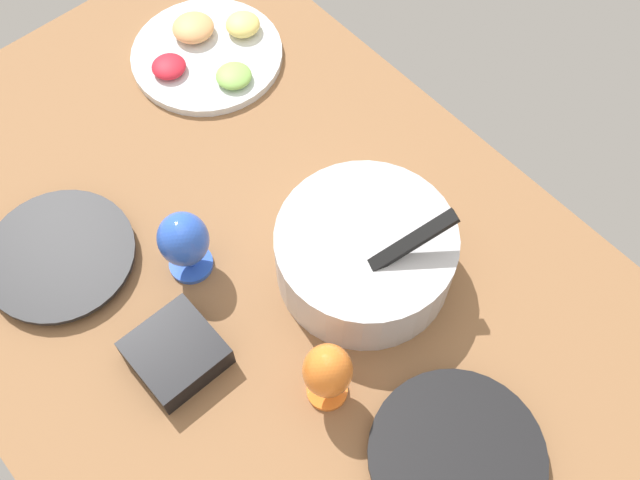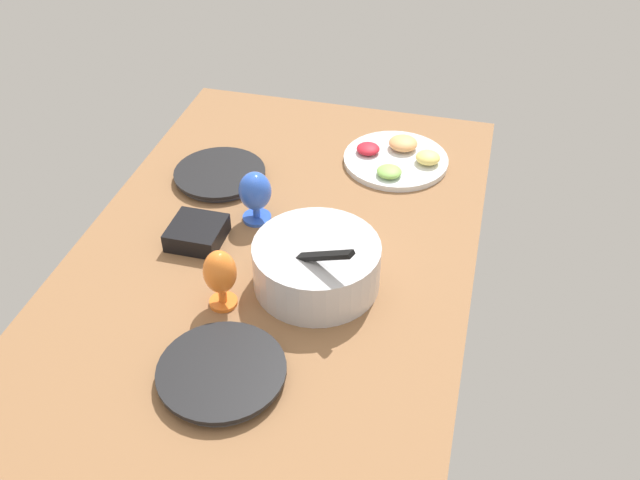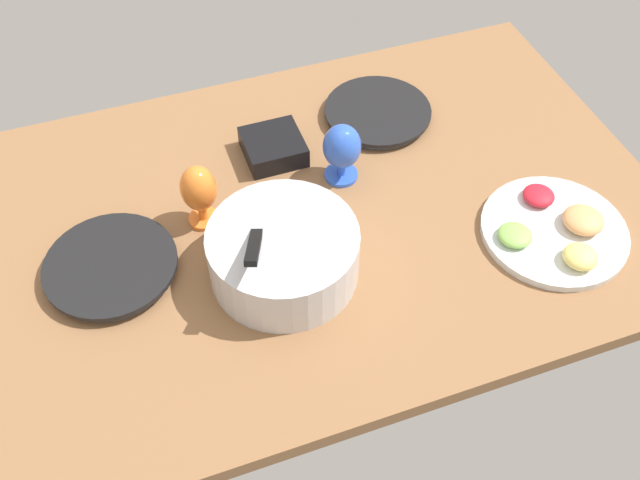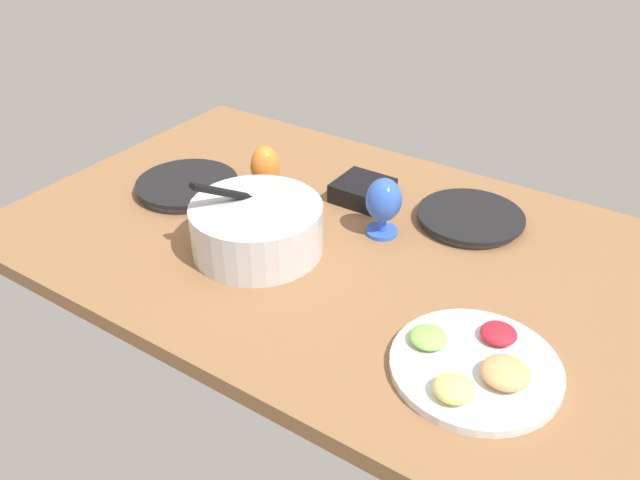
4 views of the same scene
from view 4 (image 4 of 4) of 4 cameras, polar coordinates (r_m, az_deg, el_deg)
ground_plane at (r=161.91cm, az=0.70°, el=-0.26°), size 160.00×104.00×4.00cm
dinner_plate_left at (r=170.01cm, az=13.07°, el=1.90°), size 27.24×27.24×2.59cm
dinner_plate_right at (r=183.91cm, az=-11.57°, el=4.70°), size 28.11×28.11×3.04cm
mixing_bowl at (r=153.23cm, az=-5.58°, el=1.23°), size 31.23×31.23×19.62cm
fruit_platter at (r=126.12cm, az=13.52°, el=-10.68°), size 32.18×32.18×5.47cm
hurricane_glass_orange at (r=172.22cm, az=-4.80°, el=6.23°), size 7.90×7.90×15.96cm
hurricane_glass_blue at (r=158.15cm, az=5.60°, el=3.31°), size 8.89×8.89×15.08cm
square_bowl_black at (r=175.89cm, az=3.76°, el=4.45°), size 13.92×13.92×5.20cm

